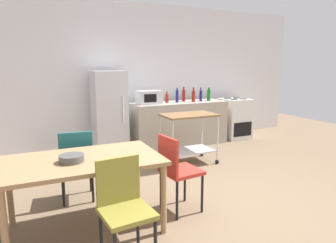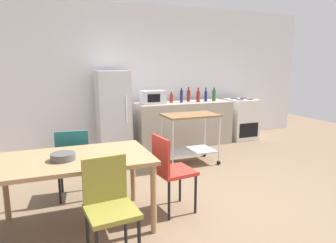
# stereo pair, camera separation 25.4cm
# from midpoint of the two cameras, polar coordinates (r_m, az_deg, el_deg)

# --- Properties ---
(ground_plane) EXTENTS (12.00, 12.00, 0.00)m
(ground_plane) POSITION_cam_midpoint_polar(r_m,az_deg,el_deg) (3.83, 5.96, -14.93)
(ground_plane) COLOR brown
(back_wall) EXTENTS (8.40, 0.12, 2.90)m
(back_wall) POSITION_cam_midpoint_polar(r_m,az_deg,el_deg) (6.41, -8.73, 8.72)
(back_wall) COLOR white
(back_wall) RESTS_ON ground_plane
(kitchen_counter) EXTENTS (2.00, 0.64, 0.90)m
(kitchen_counter) POSITION_cam_midpoint_polar(r_m,az_deg,el_deg) (6.29, 0.97, -0.37)
(kitchen_counter) COLOR #A89E8E
(kitchen_counter) RESTS_ON ground_plane
(dining_table) EXTENTS (1.50, 0.90, 0.75)m
(dining_table) POSITION_cam_midpoint_polar(r_m,az_deg,el_deg) (3.12, -18.07, -8.16)
(dining_table) COLOR #A37A51
(dining_table) RESTS_ON ground_plane
(chair_teal) EXTENTS (0.44, 0.44, 0.89)m
(chair_teal) POSITION_cam_midpoint_polar(r_m,az_deg,el_deg) (3.85, -18.87, -7.02)
(chair_teal) COLOR #1E666B
(chair_teal) RESTS_ON ground_plane
(chair_olive) EXTENTS (0.44, 0.44, 0.89)m
(chair_olive) POSITION_cam_midpoint_polar(r_m,az_deg,el_deg) (2.61, -11.29, -15.24)
(chair_olive) COLOR olive
(chair_olive) RESTS_ON ground_plane
(chair_red) EXTENTS (0.45, 0.45, 0.89)m
(chair_red) POSITION_cam_midpoint_polar(r_m,az_deg,el_deg) (3.38, -0.52, -8.88)
(chair_red) COLOR #B72D23
(chair_red) RESTS_ON ground_plane
(stove_oven) EXTENTS (0.60, 0.61, 0.92)m
(stove_oven) POSITION_cam_midpoint_polar(r_m,az_deg,el_deg) (7.05, 11.57, 0.62)
(stove_oven) COLOR white
(stove_oven) RESTS_ON ground_plane
(refrigerator) EXTENTS (0.60, 0.63, 1.55)m
(refrigerator) POSITION_cam_midpoint_polar(r_m,az_deg,el_deg) (5.86, -12.34, 1.79)
(refrigerator) COLOR silver
(refrigerator) RESTS_ON ground_plane
(kitchen_cart) EXTENTS (0.91, 0.57, 0.85)m
(kitchen_cart) POSITION_cam_midpoint_polar(r_m,az_deg,el_deg) (5.06, 2.53, -1.68)
(kitchen_cart) COLOR brown
(kitchen_cart) RESTS_ON ground_plane
(microwave) EXTENTS (0.46, 0.35, 0.26)m
(microwave) POSITION_cam_midpoint_polar(r_m,az_deg,el_deg) (5.94, -4.85, 4.61)
(microwave) COLOR silver
(microwave) RESTS_ON kitchen_counter
(bottle_hot_sauce) EXTENTS (0.07, 0.07, 0.22)m
(bottle_hot_sauce) POSITION_cam_midpoint_polar(r_m,az_deg,el_deg) (6.14, -1.41, 4.46)
(bottle_hot_sauce) COLOR maroon
(bottle_hot_sauce) RESTS_ON kitchen_counter
(bottle_sparkling_water) EXTENTS (0.06, 0.06, 0.30)m
(bottle_sparkling_water) POSITION_cam_midpoint_polar(r_m,az_deg,el_deg) (6.15, 0.55, 4.86)
(bottle_sparkling_water) COLOR navy
(bottle_sparkling_water) RESTS_ON kitchen_counter
(bottle_soda) EXTENTS (0.07, 0.07, 0.30)m
(bottle_soda) POSITION_cam_midpoint_polar(r_m,az_deg,el_deg) (6.35, 1.86, 4.99)
(bottle_soda) COLOR maroon
(bottle_soda) RESTS_ON kitchen_counter
(bottle_olive_oil) EXTENTS (0.07, 0.07, 0.30)m
(bottle_olive_oil) POSITION_cam_midpoint_polar(r_m,az_deg,el_deg) (6.27, 3.70, 4.86)
(bottle_olive_oil) COLOR maroon
(bottle_olive_oil) RESTS_ON kitchen_counter
(bottle_sesame_oil) EXTENTS (0.06, 0.06, 0.29)m
(bottle_sesame_oil) POSITION_cam_midpoint_polar(r_m,az_deg,el_deg) (6.40, 5.12, 4.94)
(bottle_sesame_oil) COLOR navy
(bottle_sesame_oil) RESTS_ON kitchen_counter
(bottle_wine) EXTENTS (0.07, 0.07, 0.28)m
(bottle_wine) POSITION_cam_midpoint_polar(r_m,az_deg,el_deg) (6.49, 6.64, 5.03)
(bottle_wine) COLOR #1E6628
(bottle_wine) RESTS_ON kitchen_counter
(fruit_bowl) EXTENTS (0.23, 0.23, 0.07)m
(fruit_bowl) POSITION_cam_midpoint_polar(r_m,az_deg,el_deg) (3.03, -20.19, -6.62)
(fruit_bowl) COLOR #4C4C4C
(fruit_bowl) RESTS_ON dining_table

